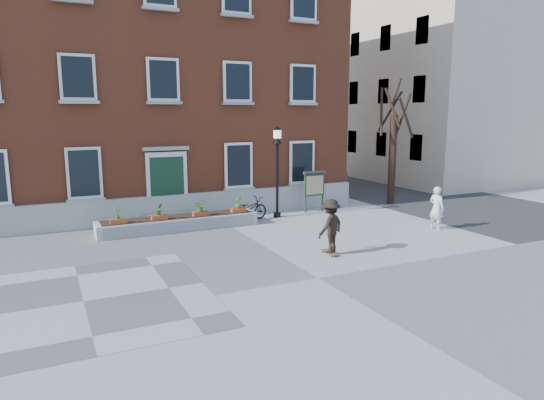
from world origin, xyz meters
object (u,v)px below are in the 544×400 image
notice_board (314,185)px  bystander (437,208)px  lamp_post (277,159)px  skateboarder (330,226)px  parked_car (325,170)px  bicycle (249,209)px

notice_board → bystander: bearing=-62.3°
lamp_post → skateboarder: size_ratio=2.18×
parked_car → bystander: bearing=-98.2°
bicycle → notice_board: size_ratio=1.02×
bicycle → bystander: 7.55m
parked_car → skateboarder: skateboarder is taller
lamp_post → skateboarder: bearing=-99.2°
bystander → skateboarder: size_ratio=0.94×
bystander → notice_board: notice_board is taller
parked_car → skateboarder: bearing=-115.4°
bicycle → parked_car: bearing=-62.1°
lamp_post → skateboarder: (-0.93, -5.76, -1.60)m
parked_car → skateboarder: (-8.96, -14.86, 0.27)m
bystander → lamp_post: 6.78m
bystander → lamp_post: (-4.63, 4.65, 1.69)m
lamp_post → bystander: bearing=-45.2°
bystander → lamp_post: size_ratio=0.43×
bicycle → bystander: (6.03, -4.52, 0.35)m
bicycle → parked_car: 13.20m
bystander → lamp_post: bearing=32.5°
skateboarder → notice_board: bearing=63.9°
bystander → parked_car: bearing=-26.3°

